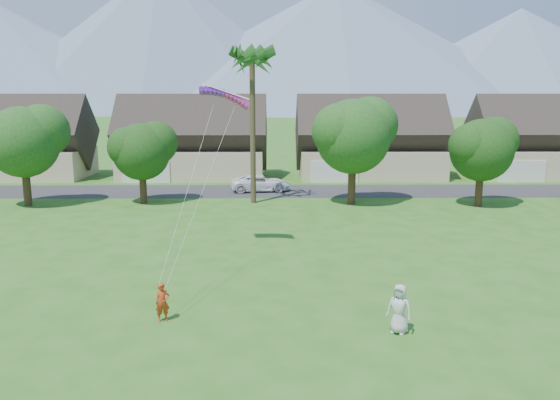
{
  "coord_description": "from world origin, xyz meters",
  "views": [
    {
      "loc": [
        -0.26,
        -15.51,
        8.73
      ],
      "look_at": [
        0.0,
        10.0,
        3.8
      ],
      "focal_mm": 35.0,
      "sensor_mm": 36.0,
      "label": 1
    }
  ],
  "objects_px": {
    "kite_flyer": "(162,302)",
    "parked_car": "(260,183)",
    "parafoil_kite": "(225,94)",
    "watcher": "(399,309)"
  },
  "relations": [
    {
      "from": "kite_flyer",
      "to": "parked_car",
      "type": "height_order",
      "value": "kite_flyer"
    },
    {
      "from": "parafoil_kite",
      "to": "kite_flyer",
      "type": "bearing_deg",
      "value": -102.05
    },
    {
      "from": "kite_flyer",
      "to": "parked_car",
      "type": "xyz_separation_m",
      "value": [
        3.08,
        29.35,
        -0.02
      ]
    },
    {
      "from": "watcher",
      "to": "parked_car",
      "type": "height_order",
      "value": "watcher"
    },
    {
      "from": "watcher",
      "to": "kite_flyer",
      "type": "bearing_deg",
      "value": -155.1
    },
    {
      "from": "watcher",
      "to": "parafoil_kite",
      "type": "xyz_separation_m",
      "value": [
        -7.27,
        11.04,
        7.82
      ]
    },
    {
      "from": "parked_car",
      "to": "kite_flyer",
      "type": "bearing_deg",
      "value": 166.97
    },
    {
      "from": "kite_flyer",
      "to": "parafoil_kite",
      "type": "bearing_deg",
      "value": 57.34
    },
    {
      "from": "watcher",
      "to": "parafoil_kite",
      "type": "bearing_deg",
      "value": 155.69
    },
    {
      "from": "parked_car",
      "to": "parafoil_kite",
      "type": "relative_size",
      "value": 1.95
    }
  ]
}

